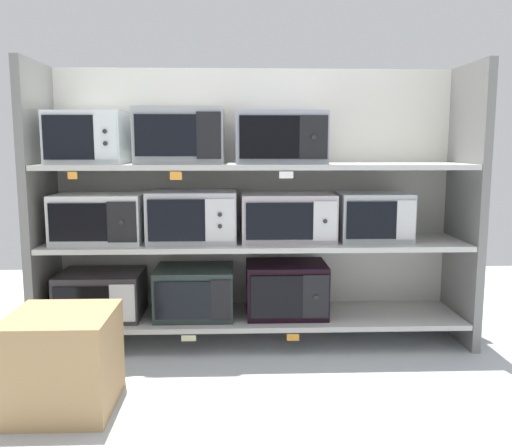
{
  "coord_description": "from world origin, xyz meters",
  "views": [
    {
      "loc": [
        -0.12,
        -3.18,
        1.19
      ],
      "look_at": [
        0.0,
        0.0,
        0.73
      ],
      "focal_mm": 37.76,
      "sensor_mm": 36.0,
      "label": 1
    }
  ],
  "objects_px": {
    "microwave_0": "(101,294)",
    "microwave_5": "(287,217)",
    "microwave_1": "(195,292)",
    "microwave_9": "(280,138)",
    "microwave_7": "(89,138)",
    "microwave_6": "(373,216)",
    "shipping_carton": "(63,361)",
    "microwave_8": "(181,136)",
    "microwave_4": "(193,216)",
    "microwave_3": "(100,218)",
    "microwave_2": "(286,289)"
  },
  "relations": [
    {
      "from": "microwave_0",
      "to": "microwave_5",
      "type": "xyz_separation_m",
      "value": [
        1.12,
        -0.0,
        0.47
      ]
    },
    {
      "from": "microwave_8",
      "to": "microwave_4",
      "type": "bearing_deg",
      "value": -0.29
    },
    {
      "from": "microwave_7",
      "to": "microwave_8",
      "type": "height_order",
      "value": "microwave_8"
    },
    {
      "from": "microwave_7",
      "to": "microwave_1",
      "type": "bearing_deg",
      "value": 0.03
    },
    {
      "from": "microwave_1",
      "to": "microwave_8",
      "type": "xyz_separation_m",
      "value": [
        -0.06,
        0.0,
        0.93
      ]
    },
    {
      "from": "microwave_6",
      "to": "microwave_7",
      "type": "distance_m",
      "value": 1.74
    },
    {
      "from": "shipping_carton",
      "to": "microwave_8",
      "type": "bearing_deg",
      "value": 60.03
    },
    {
      "from": "microwave_4",
      "to": "microwave_5",
      "type": "bearing_deg",
      "value": 0.01
    },
    {
      "from": "microwave_2",
      "to": "microwave_3",
      "type": "distance_m",
      "value": 1.19
    },
    {
      "from": "microwave_0",
      "to": "microwave_5",
      "type": "height_order",
      "value": "microwave_5"
    },
    {
      "from": "microwave_1",
      "to": "microwave_9",
      "type": "xyz_separation_m",
      "value": [
        0.51,
        -0.0,
        0.92
      ]
    },
    {
      "from": "microwave_1",
      "to": "microwave_2",
      "type": "relative_size",
      "value": 0.96
    },
    {
      "from": "microwave_0",
      "to": "shipping_carton",
      "type": "distance_m",
      "value": 0.82
    },
    {
      "from": "microwave_3",
      "to": "microwave_4",
      "type": "xyz_separation_m",
      "value": [
        0.55,
        -0.0,
        0.01
      ]
    },
    {
      "from": "microwave_0",
      "to": "microwave_2",
      "type": "height_order",
      "value": "microwave_2"
    },
    {
      "from": "microwave_0",
      "to": "microwave_6",
      "type": "bearing_deg",
      "value": -0.01
    },
    {
      "from": "microwave_4",
      "to": "microwave_0",
      "type": "bearing_deg",
      "value": 179.97
    },
    {
      "from": "microwave_5",
      "to": "microwave_6",
      "type": "relative_size",
      "value": 1.3
    },
    {
      "from": "microwave_7",
      "to": "shipping_carton",
      "type": "distance_m",
      "value": 1.3
    },
    {
      "from": "microwave_5",
      "to": "shipping_carton",
      "type": "height_order",
      "value": "microwave_5"
    },
    {
      "from": "microwave_3",
      "to": "shipping_carton",
      "type": "xyz_separation_m",
      "value": [
        0.01,
        -0.82,
        -0.55
      ]
    },
    {
      "from": "microwave_1",
      "to": "microwave_7",
      "type": "distance_m",
      "value": 1.1
    },
    {
      "from": "microwave_3",
      "to": "microwave_7",
      "type": "distance_m",
      "value": 0.47
    },
    {
      "from": "microwave_2",
      "to": "shipping_carton",
      "type": "xyz_separation_m",
      "value": [
        -1.09,
        -0.82,
        -0.1
      ]
    },
    {
      "from": "microwave_6",
      "to": "shipping_carton",
      "type": "bearing_deg",
      "value": -153.13
    },
    {
      "from": "microwave_2",
      "to": "microwave_6",
      "type": "xyz_separation_m",
      "value": [
        0.52,
        0.0,
        0.44
      ]
    },
    {
      "from": "microwave_8",
      "to": "microwave_9",
      "type": "xyz_separation_m",
      "value": [
        0.58,
        -0.0,
        -0.01
      ]
    },
    {
      "from": "microwave_0",
      "to": "microwave_7",
      "type": "bearing_deg",
      "value": -179.29
    },
    {
      "from": "microwave_2",
      "to": "microwave_6",
      "type": "bearing_deg",
      "value": 0.01
    },
    {
      "from": "microwave_5",
      "to": "microwave_3",
      "type": "bearing_deg",
      "value": 180.0
    },
    {
      "from": "microwave_5",
      "to": "microwave_6",
      "type": "distance_m",
      "value": 0.52
    },
    {
      "from": "microwave_9",
      "to": "shipping_carton",
      "type": "bearing_deg",
      "value": -142.08
    },
    {
      "from": "shipping_carton",
      "to": "microwave_9",
      "type": "bearing_deg",
      "value": 37.92
    },
    {
      "from": "microwave_0",
      "to": "microwave_9",
      "type": "relative_size",
      "value": 0.94
    },
    {
      "from": "microwave_2",
      "to": "microwave_7",
      "type": "xyz_separation_m",
      "value": [
        -1.15,
        -0.0,
        0.91
      ]
    },
    {
      "from": "microwave_8",
      "to": "microwave_2",
      "type": "bearing_deg",
      "value": -0.03
    },
    {
      "from": "microwave_4",
      "to": "microwave_5",
      "type": "relative_size",
      "value": 0.94
    },
    {
      "from": "microwave_2",
      "to": "microwave_1",
      "type": "bearing_deg",
      "value": 179.99
    },
    {
      "from": "microwave_0",
      "to": "microwave_1",
      "type": "xyz_separation_m",
      "value": [
        0.56,
        -0.0,
        0.01
      ]
    },
    {
      "from": "microwave_1",
      "to": "microwave_6",
      "type": "height_order",
      "value": "microwave_6"
    },
    {
      "from": "microwave_1",
      "to": "microwave_9",
      "type": "relative_size",
      "value": 0.89
    },
    {
      "from": "microwave_3",
      "to": "microwave_6",
      "type": "relative_size",
      "value": 1.21
    },
    {
      "from": "microwave_0",
      "to": "microwave_2",
      "type": "bearing_deg",
      "value": -0.01
    },
    {
      "from": "microwave_3",
      "to": "shipping_carton",
      "type": "height_order",
      "value": "microwave_3"
    },
    {
      "from": "microwave_7",
      "to": "microwave_3",
      "type": "bearing_deg",
      "value": 0.35
    },
    {
      "from": "microwave_3",
      "to": "microwave_5",
      "type": "xyz_separation_m",
      "value": [
        1.11,
        -0.0,
        -0.0
      ]
    },
    {
      "from": "microwave_0",
      "to": "microwave_8",
      "type": "xyz_separation_m",
      "value": [
        0.5,
        0.0,
        0.94
      ]
    },
    {
      "from": "microwave_0",
      "to": "microwave_6",
      "type": "distance_m",
      "value": 1.7
    },
    {
      "from": "microwave_5",
      "to": "shipping_carton",
      "type": "relative_size",
      "value": 1.2
    },
    {
      "from": "microwave_2",
      "to": "microwave_6",
      "type": "height_order",
      "value": "microwave_6"
    }
  ]
}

